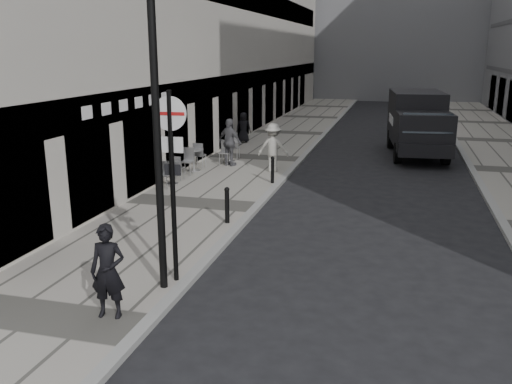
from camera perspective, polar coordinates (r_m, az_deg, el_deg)
sidewalk at (r=24.04m, az=-0.04°, el=3.58°), size 4.00×60.00×0.12m
walking_man at (r=9.88m, az=-15.32°, el=-8.06°), size 0.68×0.50×1.71m
sign_post at (r=10.68m, az=-8.86°, el=3.11°), size 0.66×0.11×3.86m
lamppost at (r=10.26m, az=-10.42°, el=6.83°), size 0.26×0.26×5.79m
bollard_near at (r=14.76m, az=-3.06°, el=-1.50°), size 0.12×0.12×0.94m
bollard_far at (r=19.20m, az=1.75°, el=2.26°), size 0.12×0.12×0.89m
panel_van at (r=25.95m, az=16.64°, el=7.26°), size 2.82×6.25×2.85m
cyclist at (r=29.24m, az=15.81°, el=6.48°), size 1.94×0.82×2.03m
pedestrian_a at (r=22.04m, az=-2.78°, el=5.25°), size 1.22×0.87×1.93m
pedestrian_b at (r=21.00m, az=1.82°, el=4.70°), size 1.22×0.72×1.87m
pedestrian_c at (r=27.77m, az=-1.33°, el=6.82°), size 0.82×0.61×1.53m
cafe_table_near at (r=19.29m, az=-8.90°, el=2.17°), size 0.70×1.57×0.90m
cafe_table_mid at (r=21.25m, az=-6.57°, el=3.56°), size 0.78×1.76×1.00m
cafe_table_far at (r=22.95m, az=-2.79°, el=4.46°), size 0.77×1.75×1.00m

